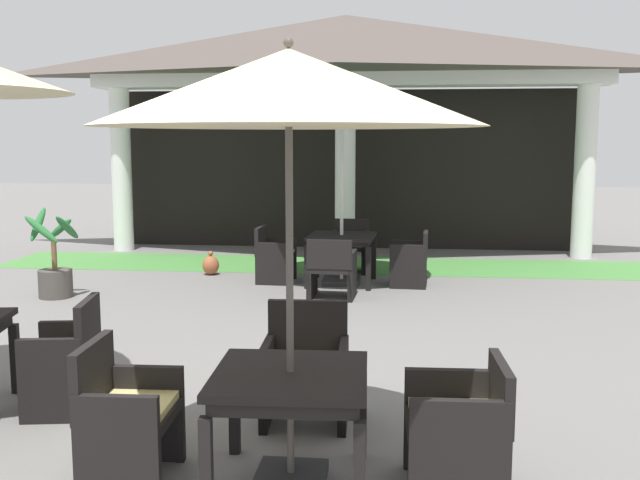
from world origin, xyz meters
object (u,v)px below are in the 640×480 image
Objects in this scene: patio_chair_near_foreground_west at (274,256)px; potted_palm_left_edge at (55,271)px; patio_chair_mid_left_west at (125,416)px; patio_umbrella_near_foreground at (342,101)px; patio_table_mid_left at (290,387)px; patio_table_near_foreground at (342,241)px; patio_chair_mid_left_north at (306,369)px; patio_chair_near_foreground_north at (350,247)px; patio_chair_near_foreground_south at (332,269)px; patio_umbrella_mid_left at (289,91)px; patio_chair_mid_right_east at (66,360)px; terracotta_urn at (211,265)px; patio_chair_mid_left_east at (460,427)px; patio_chair_near_foreground_east at (411,260)px.

patio_chair_near_foreground_west is 0.67× the size of potted_palm_left_edge.
patio_chair_mid_left_west is 5.89m from potted_palm_left_edge.
patio_umbrella_near_foreground is 6.76m from patio_table_mid_left.
patio_chair_mid_left_north is at bearing -88.29° from patio_table_near_foreground.
patio_chair_near_foreground_west reaches higher than patio_table_mid_left.
patio_chair_near_foreground_north is 7.47m from patio_table_mid_left.
patio_chair_near_foreground_north is (0.10, 2.05, 0.01)m from patio_chair_near_foreground_south.
patio_chair_mid_right_east is (-1.95, 1.06, -1.99)m from patio_umbrella_mid_left.
patio_chair_mid_left_west is at bearing 45.07° from patio_chair_mid_left_north.
patio_chair_mid_left_west reaches higher than patio_table_near_foreground.
patio_chair_mid_left_west is at bearing -177.74° from patio_umbrella_mid_left.
patio_umbrella_near_foreground is at bearing 20.00° from potted_palm_left_edge.
patio_chair_mid_left_north is 5.64m from potted_palm_left_edge.
patio_chair_mid_left_west is 2.30× the size of terracotta_urn.
patio_umbrella_near_foreground is at bearing 91.80° from patio_table_mid_left.
terracotta_urn is (-0.38, 5.88, -0.25)m from patio_chair_mid_right_east.
patio_table_near_foreground is 1.20× the size of patio_chair_near_foreground_west.
patio_umbrella_near_foreground is 4.66m from potted_palm_left_edge.
patio_chair_near_foreground_south is at bearing -30.83° from patio_chair_mid_right_east.
patio_chair_mid_left_north is 1.47m from patio_chair_mid_left_east.
terracotta_urn is at bearing 16.25° from patio_chair_near_foreground_north.
patio_chair_mid_left_east is 0.65× the size of potted_palm_left_edge.
patio_chair_near_foreground_south is 5.51m from patio_chair_mid_left_west.
patio_table_mid_left is (0.20, -6.44, -2.06)m from patio_umbrella_near_foreground.
patio_table_near_foreground reaches higher than terracotta_urn.
patio_umbrella_mid_left is 6.76m from potted_palm_left_edge.
patio_chair_near_foreground_west is at bearing 100.73° from patio_umbrella_mid_left.
patio_table_mid_left is at bearing 13.51° from patio_chair_near_foreground_west.
patio_chair_near_foreground_north is at bearing -91.27° from patio_chair_mid_left_north.
patio_chair_near_foreground_west is at bearing 27.35° from potted_palm_left_edge.
patio_chair_near_foreground_east is at bearing 82.69° from patio_umbrella_mid_left.
patio_chair_mid_right_east is (-0.91, 1.10, -0.00)m from patio_chair_mid_left_west.
patio_chair_near_foreground_south is (-0.05, -1.03, -2.29)m from patio_umbrella_near_foreground.
patio_chair_mid_left_north is (1.19, -5.45, 0.02)m from patio_chair_near_foreground_west.
patio_chair_near_foreground_west is at bearing 135.03° from patio_chair_near_foreground_south.
patio_umbrella_near_foreground is 2.51m from patio_chair_near_foreground_west.
patio_chair_near_foreground_east is 2.11× the size of terracotta_urn.
patio_chair_mid_left_east reaches higher than patio_table_near_foreground.
patio_umbrella_near_foreground reaches higher than patio_table_near_foreground.
patio_chair_near_foreground_west is 3.11m from potted_palm_left_edge.
patio_table_near_foreground is 6.44m from patio_table_mid_left.
patio_chair_mid_left_east is (1.23, -6.40, -0.24)m from patio_table_near_foreground.
patio_chair_near_foreground_north is at bearing 134.93° from patio_chair_near_foreground_west.
patio_chair_mid_right_east is (-0.72, -5.43, 0.02)m from patio_chair_near_foreground_west.
patio_chair_mid_right_east is (-2.77, -5.33, 0.02)m from patio_chair_near_foreground_east.
patio_umbrella_near_foreground is at bearing 90.00° from patio_chair_near_foreground_north.
patio_chair_near_foreground_east is at bearing 45.09° from patio_chair_near_foreground_south.
terracotta_urn is (-2.28, 5.90, -0.25)m from patio_chair_mid_left_north.
patio_table_mid_left is at bearing 90.00° from patio_chair_mid_left_north.
potted_palm_left_edge is at bearing 108.23° from patio_chair_near_foreground_east.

